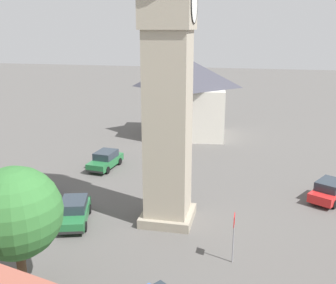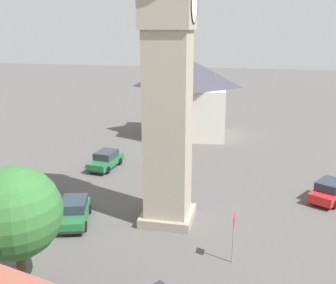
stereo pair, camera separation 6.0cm
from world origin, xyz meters
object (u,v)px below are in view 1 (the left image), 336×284
object	(u,v)px
car_blue_kerb	(330,190)
tree	(15,213)
car_black_far	(20,188)
road_sign	(234,230)
car_red_corner	(74,211)
car_white_side	(105,160)
building_terrace_right	(187,97)
clock_tower	(168,20)
pedestrian	(7,232)

from	to	relation	value
car_blue_kerb	tree	bearing A→B (deg)	130.95
car_black_far	road_sign	distance (m)	16.68
car_red_corner	car_white_side	size ratio (longest dim) A/B	1.04
car_blue_kerb	car_black_far	xyz separation A→B (m)	(-4.44, 22.26, 0.00)
car_blue_kerb	road_sign	bearing A→B (deg)	146.15
tree	car_black_far	bearing A→B (deg)	32.37
building_terrace_right	clock_tower	bearing A→B (deg)	-173.45
clock_tower	road_sign	xyz separation A→B (m)	(-4.06, -4.43, -10.66)
clock_tower	pedestrian	world-z (taller)	clock_tower
pedestrian	tree	bearing A→B (deg)	-137.64
car_red_corner	car_white_side	xyz separation A→B (m)	(10.18, 1.73, 0.00)
car_red_corner	pedestrian	xyz separation A→B (m)	(-3.76, 2.32, 0.25)
car_blue_kerb	car_red_corner	size ratio (longest dim) A/B	0.99
pedestrian	tree	xyz separation A→B (m)	(-3.13, -2.86, 3.02)
tree	building_terrace_right	bearing A→B (deg)	-5.49
car_red_corner	car_black_far	world-z (taller)	same
pedestrian	road_sign	xyz separation A→B (m)	(1.30, -12.59, 0.89)
car_blue_kerb	tree	distance (m)	21.66
clock_tower	car_white_side	bearing A→B (deg)	41.43
car_white_side	building_terrace_right	distance (m)	14.20
road_sign	pedestrian	bearing A→B (deg)	95.89
building_terrace_right	car_red_corner	bearing A→B (deg)	171.56
clock_tower	car_red_corner	size ratio (longest dim) A/B	4.83
clock_tower	pedestrian	bearing A→B (deg)	123.30
building_terrace_right	road_sign	bearing A→B (deg)	-164.83
pedestrian	car_red_corner	bearing A→B (deg)	-31.68
car_blue_kerb	car_white_side	distance (m)	18.69
clock_tower	building_terrace_right	bearing A→B (deg)	6.55
car_black_far	pedestrian	xyz separation A→B (m)	(-6.47, -3.23, 0.25)
car_white_side	road_sign	size ratio (longest dim) A/B	1.53
road_sign	car_blue_kerb	bearing A→B (deg)	-33.85
car_black_far	road_sign	xyz separation A→B (m)	(-5.17, -15.81, 1.14)
car_blue_kerb	clock_tower	bearing A→B (deg)	117.01
road_sign	car_black_far	bearing A→B (deg)	71.91
clock_tower	pedestrian	distance (m)	15.12
car_blue_kerb	car_red_corner	world-z (taller)	same
clock_tower	tree	world-z (taller)	clock_tower
clock_tower	car_white_side	world-z (taller)	clock_tower
car_blue_kerb	pedestrian	distance (m)	21.93
clock_tower	car_black_far	bearing A→B (deg)	84.47
pedestrian	building_terrace_right	size ratio (longest dim) A/B	0.17
car_red_corner	car_blue_kerb	bearing A→B (deg)	-66.86
tree	car_red_corner	bearing A→B (deg)	4.45
car_white_side	tree	distance (m)	17.53
car_blue_kerb	road_sign	world-z (taller)	road_sign
clock_tower	tree	bearing A→B (deg)	148.02
clock_tower	car_blue_kerb	distance (m)	16.97
clock_tower	car_white_side	xyz separation A→B (m)	(8.58, 7.57, -11.80)
car_white_side	car_black_far	xyz separation A→B (m)	(-7.48, 3.82, 0.00)
car_black_far	car_white_side	bearing A→B (deg)	-27.05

